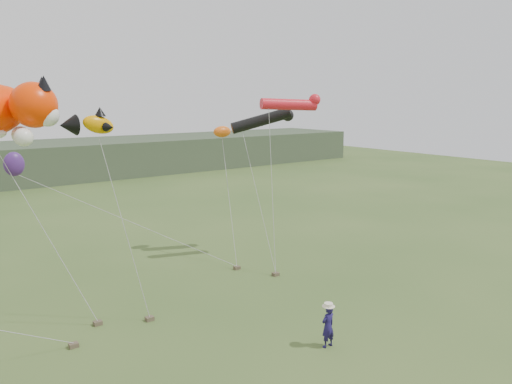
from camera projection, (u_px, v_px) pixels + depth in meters
ground at (277, 334)px, 19.01m from camera, size 120.00×120.00×0.00m
festival_attendant at (328, 326)px, 17.93m from camera, size 0.59×0.39×1.58m
sandbag_anchors at (178, 301)px, 21.92m from camera, size 10.86×3.62×0.16m
fish_kite at (87, 124)px, 18.64m from camera, size 2.09×1.37×1.13m
tube_kites at (278, 113)px, 27.37m from camera, size 3.76×3.80×2.20m
misc_kites at (101, 151)px, 25.64m from camera, size 11.60×2.80×2.17m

